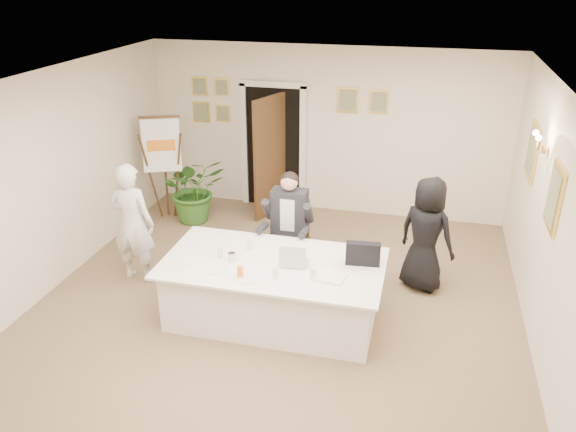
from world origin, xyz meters
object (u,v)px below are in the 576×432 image
at_px(oj_glass, 240,272).
at_px(flip_chart, 164,173).
at_px(laptop, 295,253).
at_px(potted_palm, 194,189).
at_px(laptop_bag, 363,254).
at_px(standing_man, 133,224).
at_px(paper_stack, 329,277).
at_px(steel_jug, 232,257).
at_px(conference_table, 273,290).
at_px(seated_man, 289,225).
at_px(standing_woman, 426,234).

bearing_deg(oj_glass, flip_chart, 128.65).
bearing_deg(laptop, potted_palm, 128.71).
distance_m(laptop_bag, oj_glass, 1.43).
height_order(standing_man, laptop_bag, standing_man).
relative_size(flip_chart, laptop, 5.15).
xyz_separation_m(standing_man, laptop_bag, (3.07, -0.25, 0.08)).
bearing_deg(paper_stack, standing_man, 166.38).
height_order(standing_man, steel_jug, standing_man).
bearing_deg(standing_man, conference_table, 169.18).
bearing_deg(flip_chart, laptop, -40.61).
bearing_deg(seated_man, oj_glass, -107.79).
height_order(standing_man, laptop, standing_man).
distance_m(potted_palm, laptop_bag, 3.81).
relative_size(flip_chart, oj_glass, 13.36).
relative_size(seated_man, laptop_bag, 3.81).
bearing_deg(seated_man, potted_palm, 133.94).
xyz_separation_m(seated_man, laptop, (0.33, -1.04, 0.16)).
xyz_separation_m(laptop, oj_glass, (-0.51, -0.45, -0.07)).
xyz_separation_m(conference_table, laptop_bag, (1.02, 0.20, 0.52)).
height_order(conference_table, laptop, laptop).
bearing_deg(laptop_bag, flip_chart, 142.26).
relative_size(standing_man, steel_jug, 15.17).
height_order(laptop_bag, steel_jug, laptop_bag).
bearing_deg(standing_woman, standing_man, 38.48).
distance_m(potted_palm, oj_glass, 3.39).
height_order(standing_man, paper_stack, standing_man).
height_order(potted_palm, steel_jug, potted_palm).
xyz_separation_m(conference_table, seated_man, (-0.08, 1.08, 0.36)).
bearing_deg(steel_jug, laptop, 10.37).
height_order(flip_chart, potted_palm, flip_chart).
bearing_deg(laptop_bag, standing_woman, 48.87).
bearing_deg(paper_stack, potted_palm, 135.76).
xyz_separation_m(seated_man, oj_glass, (-0.18, -1.50, 0.09)).
bearing_deg(oj_glass, standing_woman, 39.02).
height_order(seated_man, laptop_bag, seated_man).
bearing_deg(steel_jug, conference_table, 11.50).
bearing_deg(oj_glass, laptop_bag, 25.80).
bearing_deg(potted_palm, laptop_bag, -36.39).
xyz_separation_m(oj_glass, steel_jug, (-0.21, 0.32, -0.01)).
distance_m(standing_man, steel_jug, 1.67).
height_order(conference_table, laptop_bag, laptop_bag).
relative_size(laptop, oj_glass, 2.59).
distance_m(potted_palm, paper_stack, 3.83).
relative_size(potted_palm, paper_stack, 3.40).
distance_m(flip_chart, laptop_bag, 4.19).
height_order(flip_chart, laptop_bag, flip_chart).
bearing_deg(flip_chart, laptop_bag, -31.98).
height_order(standing_woman, laptop, standing_woman).
distance_m(conference_table, potted_palm, 3.19).
bearing_deg(laptop, paper_stack, -33.34).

